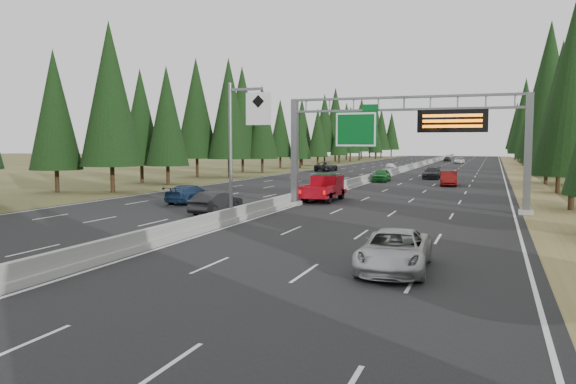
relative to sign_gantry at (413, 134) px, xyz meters
The scene contains 19 objects.
road 46.29m from the sign_gantry, 101.18° to the left, with size 32.00×260.00×0.08m, color black.
shoulder_right 46.28m from the sign_gantry, 78.86° to the left, with size 3.60×260.00×0.06m, color olive.
shoulder_left 52.70m from the sign_gantry, 120.63° to the left, with size 3.60×260.00×0.06m, color #41411E.
median_barrier 46.25m from the sign_gantry, 101.18° to the left, with size 0.70×260.00×0.85m.
sign_gantry is the anchor object (origin of this frame).
hov_sign_pole 12.96m from the sign_gantry, 130.04° to the right, with size 2.80×0.50×8.00m.
tree_row_right 37.02m from the sign_gantry, 69.08° to the left, with size 11.56×241.55×18.99m.
tree_row_left 57.61m from the sign_gantry, 122.99° to the left, with size 11.60×242.79×18.95m.
silver_minivan 19.49m from the sign_gantry, 84.00° to the right, with size 2.40×5.20×1.44m, color #A8A9AD.
red_pickup 9.51m from the sign_gantry, 149.61° to the left, with size 2.24×6.26×2.04m.
car_ahead_green 29.37m from the sign_gantry, 104.80° to the left, with size 1.82×4.52×1.54m, color #145A1F.
car_ahead_dkred 24.40m from the sign_gantry, 88.34° to the left, with size 1.70×4.88×1.61m, color #650F0E.
car_ahead_dkgrey 36.08m from the sign_gantry, 93.54° to the left, with size 2.12×5.21×1.51m, color black.
car_ahead_white 94.85m from the sign_gantry, 91.33° to the left, with size 2.23×4.83×1.34m, color white.
car_ahead_far 109.79m from the sign_gantry, 93.15° to the left, with size 1.55×3.85×1.31m, color black.
car_onc_near 14.05m from the sign_gantry, 151.15° to the right, with size 1.54×4.42×1.46m, color black.
car_onc_blue 17.20m from the sign_gantry, behind, with size 1.97×4.85×1.41m, color #162C4D.
car_onc_white 53.21m from the sign_gantry, 101.33° to the left, with size 1.70×4.23×1.44m, color white.
car_onc_far 54.44m from the sign_gantry, 112.48° to the left, with size 2.49×5.41×1.50m, color black.
Camera 1 is at (14.19, -4.02, 4.65)m, focal length 35.00 mm.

